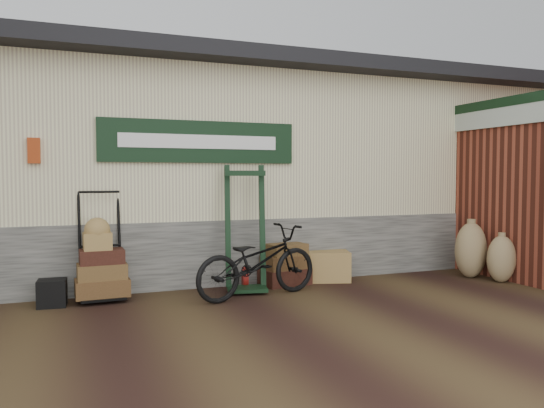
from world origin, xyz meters
The scene contains 11 objects.
ground centered at (0.00, 0.00, 0.00)m, with size 80.00×80.00×0.00m, color black.
station_building centered at (-0.01, 2.74, 1.61)m, with size 14.40×4.10×3.20m.
brick_outbuilding centered at (4.70, 1.19, 1.30)m, with size 1.71×4.51×2.62m.
porter_trolley centered at (-1.58, 0.85, 0.75)m, with size 0.75×0.56×1.49m, color black, non-canonical shape.
green_barrow centered at (0.22, 0.65, 0.82)m, with size 0.59×0.50×1.64m, color black, non-canonical shape.
suitcase_stack centered at (0.84, 0.81, 0.29)m, with size 0.65×0.41×0.58m, color #321810, non-canonical shape.
wicker_hamper centered at (1.49, 0.85, 0.21)m, with size 0.65×0.43×0.43m, color olive.
black_trunk centered at (-2.13, 0.63, 0.16)m, with size 0.31×0.27×0.31m, color black.
bicycle centered at (0.23, 0.22, 0.49)m, with size 1.70×0.59×0.99m, color black.
burlap_sack_left centered at (3.60, 0.29, 0.41)m, with size 0.51×0.43×0.82m, color #846447.
burlap_sack_right centered at (3.76, -0.14, 0.33)m, with size 0.41×0.35×0.66m, color #846447.
Camera 1 is at (-1.93, -5.90, 1.50)m, focal length 35.00 mm.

